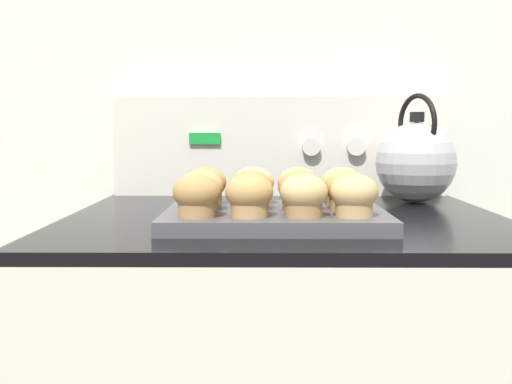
% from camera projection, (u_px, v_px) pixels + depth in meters
% --- Properties ---
extents(wall_back, '(8.00, 0.05, 2.40)m').
position_uv_depth(wall_back, '(279.00, 53.00, 1.45)').
color(wall_back, silver).
rests_on(wall_back, ground_plane).
extents(control_panel, '(0.73, 0.07, 0.22)m').
position_uv_depth(control_panel, '(280.00, 146.00, 1.42)').
color(control_panel, silver).
rests_on(control_panel, stove_range).
extents(muffin_pan, '(0.34, 0.27, 0.02)m').
position_uv_depth(muffin_pan, '(275.00, 217.00, 1.00)').
color(muffin_pan, '#4C4C51').
rests_on(muffin_pan, stove_range).
extents(muffin_r0_c0, '(0.07, 0.07, 0.06)m').
position_uv_depth(muffin_r0_c0, '(197.00, 196.00, 0.92)').
color(muffin_r0_c0, '#A37A4C').
rests_on(muffin_r0_c0, muffin_pan).
extents(muffin_r0_c1, '(0.07, 0.07, 0.06)m').
position_uv_depth(muffin_r0_c1, '(249.00, 196.00, 0.92)').
color(muffin_r0_c1, tan).
rests_on(muffin_r0_c1, muffin_pan).
extents(muffin_r0_c2, '(0.07, 0.07, 0.06)m').
position_uv_depth(muffin_r0_c2, '(304.00, 196.00, 0.92)').
color(muffin_r0_c2, '#A37A4C').
rests_on(muffin_r0_c2, muffin_pan).
extents(muffin_r0_c3, '(0.07, 0.07, 0.06)m').
position_uv_depth(muffin_r0_c3, '(354.00, 196.00, 0.92)').
color(muffin_r0_c3, tan).
rests_on(muffin_r0_c3, muffin_pan).
extents(muffin_r1_c0, '(0.07, 0.07, 0.06)m').
position_uv_depth(muffin_r1_c0, '(201.00, 191.00, 0.99)').
color(muffin_r1_c0, '#A37A4C').
rests_on(muffin_r1_c0, muffin_pan).
extents(muffin_r1_c1, '(0.07, 0.07, 0.06)m').
position_uv_depth(muffin_r1_c1, '(251.00, 190.00, 0.99)').
color(muffin_r1_c1, tan).
rests_on(muffin_r1_c1, muffin_pan).
extents(muffin_r1_c2, '(0.07, 0.07, 0.06)m').
position_uv_depth(muffin_r1_c2, '(300.00, 191.00, 0.99)').
color(muffin_r1_c2, olive).
rests_on(muffin_r1_c2, muffin_pan).
extents(muffin_r1_c3, '(0.07, 0.07, 0.06)m').
position_uv_depth(muffin_r1_c3, '(347.00, 190.00, 0.99)').
color(muffin_r1_c3, tan).
rests_on(muffin_r1_c3, muffin_pan).
extents(muffin_r2_c0, '(0.07, 0.07, 0.06)m').
position_uv_depth(muffin_r2_c0, '(206.00, 186.00, 1.07)').
color(muffin_r2_c0, '#A37A4C').
rests_on(muffin_r2_c0, muffin_pan).
extents(muffin_r2_c1, '(0.07, 0.07, 0.06)m').
position_uv_depth(muffin_r2_c1, '(253.00, 186.00, 1.07)').
color(muffin_r2_c1, tan).
rests_on(muffin_r2_c1, muffin_pan).
extents(muffin_r2_c2, '(0.07, 0.07, 0.06)m').
position_uv_depth(muffin_r2_c2, '(298.00, 186.00, 1.07)').
color(muffin_r2_c2, olive).
rests_on(muffin_r2_c2, muffin_pan).
extents(muffin_r2_c3, '(0.07, 0.07, 0.06)m').
position_uv_depth(muffin_r2_c3, '(341.00, 186.00, 1.07)').
color(muffin_r2_c3, olive).
rests_on(muffin_r2_c3, muffin_pan).
extents(tea_kettle, '(0.16, 0.19, 0.22)m').
position_uv_depth(tea_kettle, '(416.00, 161.00, 1.27)').
color(tea_kettle, '#ADAFB5').
rests_on(tea_kettle, stove_range).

